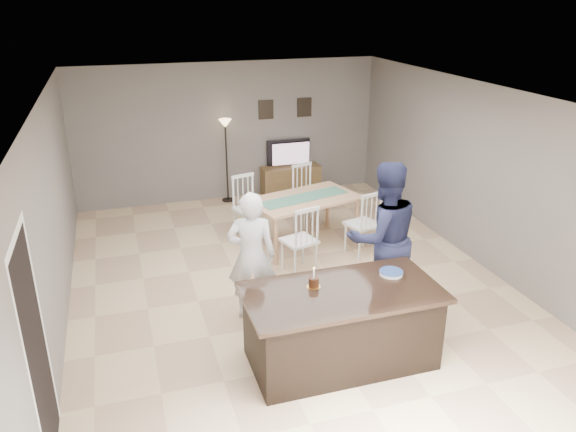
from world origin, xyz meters
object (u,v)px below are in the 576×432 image
object	(u,v)px
television	(290,153)
floor_lamp	(226,138)
plate_stack	(391,273)
tv_console	(291,180)
man	(383,238)
birthday_cake	(314,282)
woman	(251,256)
dining_table	(304,206)
kitchen_island	(341,326)

from	to	relation	value
television	floor_lamp	xyz separation A→B (m)	(-1.32, -0.05, 0.42)
plate_stack	floor_lamp	bearing A→B (deg)	98.31
tv_console	floor_lamp	world-z (taller)	floor_lamp
man	birthday_cake	size ratio (longest dim) A/B	8.44
man	floor_lamp	distance (m)	4.79
woman	dining_table	distance (m)	2.33
birthday_cake	plate_stack	distance (m)	0.94
kitchen_island	plate_stack	size ratio (longest dim) A/B	7.92
birthday_cake	floor_lamp	distance (m)	5.43
television	woman	bearing A→B (deg)	66.58
television	birthday_cake	xyz separation A→B (m)	(-1.47, -5.47, 0.09)
kitchen_island	man	size ratio (longest dim) A/B	1.07
plate_stack	woman	bearing A→B (deg)	142.33
kitchen_island	television	xyz separation A→B (m)	(1.20, 5.64, 0.41)
kitchen_island	tv_console	size ratio (longest dim) A/B	1.79
floor_lamp	dining_table	bearing A→B (deg)	-72.83
kitchen_island	floor_lamp	size ratio (longest dim) A/B	1.30
tv_console	television	xyz separation A→B (m)	(0.00, 0.07, 0.56)
television	tv_console	bearing A→B (deg)	90.00
man	television	bearing A→B (deg)	-92.00
birthday_cake	dining_table	distance (m)	3.11
dining_table	floor_lamp	distance (m)	2.64
kitchen_island	television	distance (m)	5.78
man	floor_lamp	world-z (taller)	man
woman	television	bearing A→B (deg)	-100.20
kitchen_island	woman	xyz separation A→B (m)	(-0.71, 1.24, 0.39)
plate_stack	dining_table	distance (m)	2.97
tv_console	man	size ratio (longest dim) A/B	0.60
woman	birthday_cake	bearing A→B (deg)	125.48
television	kitchen_island	bearing A→B (deg)	77.99
plate_stack	dining_table	bearing A→B (deg)	90.60
plate_stack	man	bearing A→B (deg)	70.46
woman	dining_table	world-z (taller)	woman
television	woman	world-z (taller)	woman
woman	floor_lamp	bearing A→B (deg)	-84.48
television	plate_stack	bearing A→B (deg)	84.49
kitchen_island	floor_lamp	distance (m)	5.65
television	plate_stack	xyz separation A→B (m)	(-0.53, -5.46, 0.06)
man	kitchen_island	bearing A→B (deg)	45.80
tv_console	woman	xyz separation A→B (m)	(-1.91, -4.33, 0.54)
tv_console	woman	world-z (taller)	woman
kitchen_island	woman	bearing A→B (deg)	119.64
dining_table	woman	bearing A→B (deg)	-140.48
birthday_cake	floor_lamp	bearing A→B (deg)	88.40
tv_console	woman	bearing A→B (deg)	-113.75
tv_console	television	world-z (taller)	television
birthday_cake	dining_table	xyz separation A→B (m)	(0.91, 2.96, -0.28)
birthday_cake	floor_lamp	xyz separation A→B (m)	(0.15, 5.42, 0.32)
plate_stack	dining_table	size ratio (longest dim) A/B	0.12
birthday_cake	plate_stack	size ratio (longest dim) A/B	0.88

